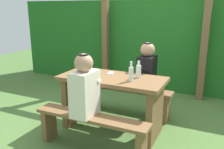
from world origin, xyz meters
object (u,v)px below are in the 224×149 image
at_px(picnic_table, 112,94).
at_px(drinking_glass, 98,75).
at_px(bottle_left, 131,73).
at_px(cell_phone, 111,73).
at_px(person_black_coat, 147,69).
at_px(person_white_shirt, 85,87).
at_px(bottle_right, 138,71).
at_px(bench_far, 128,95).
at_px(bench_near, 91,126).

relative_size(picnic_table, drinking_glass, 15.74).
bearing_deg(picnic_table, drinking_glass, -134.91).
height_order(bottle_left, cell_phone, bottle_left).
distance_m(person_black_coat, drinking_glass, 0.83).
height_order(person_black_coat, bottle_left, person_black_coat).
relative_size(person_white_shirt, bottle_right, 3.24).
height_order(drinking_glass, bottle_left, bottle_left).
bearing_deg(bench_far, drinking_glass, -101.03).
distance_m(bench_near, person_black_coat, 1.27).
bearing_deg(person_white_shirt, bottle_left, 53.39).
distance_m(bench_far, person_black_coat, 0.55).
relative_size(bench_far, bottle_right, 6.31).
relative_size(drinking_glass, cell_phone, 0.64).
height_order(person_white_shirt, bottle_left, person_white_shirt).
xyz_separation_m(person_black_coat, cell_phone, (-0.39, -0.42, -0.01)).
distance_m(bench_near, cell_phone, 0.85).
bearing_deg(cell_phone, person_black_coat, 33.86).
xyz_separation_m(bench_near, cell_phone, (-0.09, 0.72, 0.45)).
xyz_separation_m(person_black_coat, bottle_right, (0.03, -0.45, 0.08)).
relative_size(bench_far, drinking_glass, 15.74).
bearing_deg(drinking_glass, person_white_shirt, -81.21).
relative_size(person_black_coat, drinking_glass, 8.09).
height_order(bench_far, cell_phone, cell_phone).
xyz_separation_m(person_white_shirt, bottle_left, (0.37, 0.50, 0.09)).
height_order(person_white_shirt, person_black_coat, same).
bearing_deg(bottle_left, person_white_shirt, -126.61).
relative_size(bottle_right, cell_phone, 1.58).
relative_size(person_black_coat, bottle_left, 2.88).
distance_m(picnic_table, drinking_glass, 0.35).
xyz_separation_m(person_black_coat, drinking_glass, (-0.44, -0.71, 0.03)).
bearing_deg(bottle_right, cell_phone, 175.64).
bearing_deg(drinking_glass, bench_near, -72.24).
distance_m(person_black_coat, bottle_left, 0.65).
xyz_separation_m(bench_near, bench_far, (0.00, 1.15, 0.00)).
bearing_deg(person_black_coat, cell_phone, -132.55).
distance_m(bottle_left, cell_phone, 0.46).
xyz_separation_m(bench_near, drinking_glass, (-0.14, 0.43, 0.49)).
bearing_deg(person_black_coat, picnic_table, -117.65).
relative_size(person_white_shirt, cell_phone, 5.14).
height_order(person_black_coat, cell_phone, person_black_coat).
height_order(bench_far, person_black_coat, person_black_coat).
xyz_separation_m(picnic_table, bench_near, (0.00, -0.57, -0.20)).
relative_size(person_white_shirt, drinking_glass, 8.09).
bearing_deg(cell_phone, bottle_left, -43.65).
distance_m(drinking_glass, bottle_right, 0.53).
height_order(bench_far, bottle_left, bottle_left).
height_order(picnic_table, person_white_shirt, person_white_shirt).
xyz_separation_m(person_black_coat, bottle_left, (-0.00, -0.65, 0.09)).
bearing_deg(bench_far, bottle_left, -65.54).
bearing_deg(bench_far, bench_near, -90.00).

